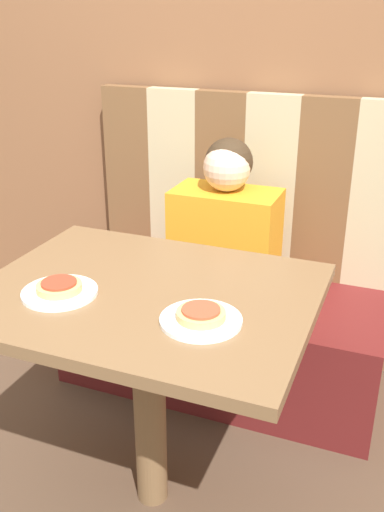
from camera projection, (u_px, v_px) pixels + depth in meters
name	position (u px, v px, depth m)	size (l,w,h in m)	color
ground_plane	(153.00, 495.00, 1.90)	(12.00, 12.00, 0.00)	#4C3828
wall_back	(256.00, 59.00, 2.27)	(7.00, 0.05, 2.60)	brown
booth_seat	(223.00, 335.00, 2.41)	(1.30, 0.57, 0.43)	#5B1919
booth_backrest	(245.00, 184.00, 2.40)	(1.30, 0.06, 0.75)	brown
dining_table	(147.00, 323.00, 1.63)	(0.94, 0.74, 0.76)	brown
person	(226.00, 225.00, 2.22)	(0.41, 0.24, 0.61)	orange
plate_left	(60.00, 292.00, 1.57)	(0.21, 0.21, 0.01)	white
plate_right	(201.00, 320.00, 1.43)	(0.21, 0.21, 0.01)	white
pizza_left	(59.00, 286.00, 1.56)	(0.12, 0.12, 0.03)	tan
pizza_right	(201.00, 314.00, 1.42)	(0.12, 0.12, 0.03)	tan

